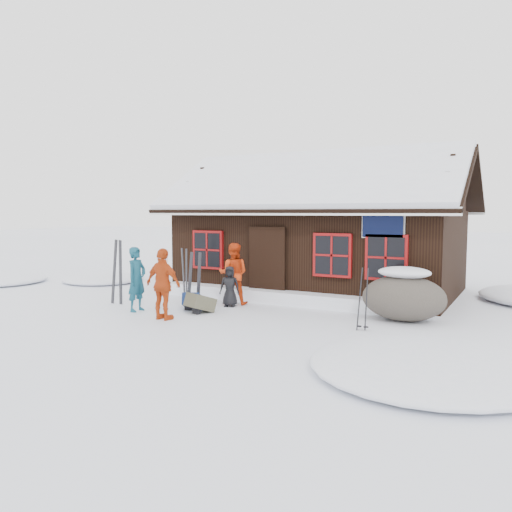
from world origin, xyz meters
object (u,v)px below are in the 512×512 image
at_px(skier_crouched, 230,286).
at_px(skier_teal, 137,279).
at_px(ski_pair_left, 117,273).
at_px(skier_orange_right, 163,284).
at_px(backpack_olive, 200,306).
at_px(backpack_blue, 192,303).
at_px(ski_poles, 363,300).
at_px(skier_orange_left, 233,274).
at_px(boulder, 404,296).

bearing_deg(skier_crouched, skier_teal, -156.04).
height_order(skier_teal, ski_pair_left, ski_pair_left).
relative_size(skier_orange_right, backpack_olive, 2.62).
bearing_deg(skier_crouched, backpack_blue, -150.47).
height_order(skier_orange_right, backpack_olive, skier_orange_right).
bearing_deg(ski_pair_left, ski_poles, 14.36).
distance_m(skier_teal, ski_poles, 5.58).
relative_size(skier_teal, skier_orange_left, 0.98).
xyz_separation_m(skier_orange_left, backpack_blue, (-0.57, -1.10, -0.67)).
bearing_deg(skier_crouched, backpack_olive, -120.56).
height_order(ski_pair_left, backpack_blue, ski_pair_left).
relative_size(skier_teal, skier_crouched, 1.51).
relative_size(skier_crouched, ski_poles, 0.78).
distance_m(skier_teal, ski_pair_left, 1.21).
relative_size(skier_orange_left, ski_poles, 1.21).
relative_size(ski_pair_left, backpack_olive, 2.85).
xyz_separation_m(ski_poles, backpack_olive, (-4.03, -0.13, -0.47)).
bearing_deg(skier_teal, boulder, -73.27).
bearing_deg(boulder, skier_orange_left, -178.18).
height_order(skier_orange_right, ski_pair_left, ski_pair_left).
xyz_separation_m(skier_orange_right, backpack_blue, (-0.19, 1.34, -0.67)).
relative_size(boulder, backpack_olive, 3.00).
height_order(skier_orange_right, boulder, skier_orange_right).
height_order(skier_crouched, ski_poles, ski_poles).
relative_size(skier_orange_left, skier_crouched, 1.55).
bearing_deg(skier_orange_left, skier_crouched, 84.38).
xyz_separation_m(skier_teal, ski_pair_left, (-1.12, 0.47, 0.04)).
bearing_deg(skier_orange_left, ski_poles, 141.37).
relative_size(skier_teal, skier_orange_right, 0.97).
bearing_deg(boulder, skier_crouched, -173.86).
bearing_deg(boulder, backpack_olive, -161.61).
distance_m(skier_orange_left, ski_poles, 4.12).
xyz_separation_m(skier_orange_right, skier_crouched, (0.47, 2.10, -0.29)).
bearing_deg(skier_teal, backpack_blue, -52.67).
height_order(boulder, backpack_blue, boulder).
bearing_deg(skier_orange_right, skier_crouched, -99.48).
distance_m(ski_poles, backpack_blue, 4.52).
xyz_separation_m(skier_crouched, ski_pair_left, (-2.81, -1.16, 0.31)).
distance_m(ski_poles, backpack_olive, 4.06).
xyz_separation_m(backpack_blue, backpack_olive, (0.46, -0.28, 0.02)).
height_order(skier_orange_right, backpack_blue, skier_orange_right).
xyz_separation_m(skier_orange_right, boulder, (4.83, 2.57, -0.27)).
relative_size(skier_teal, boulder, 0.85).
distance_m(skier_orange_right, backpack_olive, 1.27).
distance_m(skier_orange_left, skier_orange_right, 2.46).
distance_m(skier_orange_right, ski_pair_left, 2.53).
bearing_deg(skier_orange_right, boulder, -148.88).
bearing_deg(skier_orange_right, ski_poles, -161.47).
xyz_separation_m(skier_orange_left, skier_orange_right, (-0.38, -2.43, 0.00)).
xyz_separation_m(skier_teal, backpack_olive, (1.50, 0.59, -0.63)).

